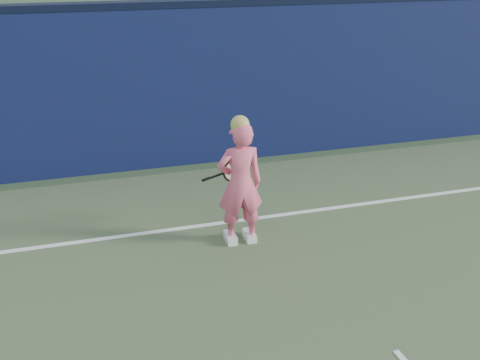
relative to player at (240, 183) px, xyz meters
name	(u,v)px	position (x,y,z in m)	size (l,w,h in m)	color
backstop_wall	(226,85)	(0.70, 3.02, 0.48)	(24.00, 0.40, 2.50)	#0C1937
wall_cap	(225,2)	(0.70, 3.02, 1.78)	(24.00, 0.42, 0.10)	black
player	(240,183)	(0.00, 0.00, 0.00)	(0.57, 0.39, 1.59)	#ED5C7A
racket	(231,172)	(0.01, 0.43, -0.01)	(0.55, 0.13, 0.29)	black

